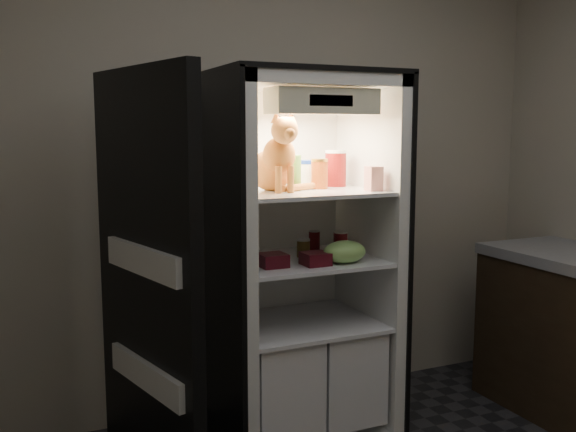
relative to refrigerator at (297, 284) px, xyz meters
name	(u,v)px	position (x,y,z in m)	size (l,w,h in m)	color
room_shell	(488,120)	(0.00, -1.38, 0.83)	(3.60, 3.60, 3.60)	white
refrigerator	(297,284)	(0.00, 0.00, 0.00)	(0.90, 0.72, 1.88)	white
fridge_door	(147,289)	(-0.83, -0.26, 0.12)	(0.27, 0.86, 1.85)	black
tabby_cat	(276,161)	(-0.15, -0.06, 0.65)	(0.32, 0.37, 0.39)	#C76219
parmesan_shaker	(295,172)	(-0.03, -0.03, 0.59)	(0.07, 0.07, 0.17)	#248731
mayo_tub	(307,173)	(0.10, 0.09, 0.57)	(0.10, 0.10, 0.14)	white
salsa_jar	(319,174)	(0.11, -0.04, 0.58)	(0.09, 0.09, 0.15)	#99110D
pepper_jar	(336,168)	(0.25, 0.05, 0.59)	(0.11, 0.11, 0.19)	maroon
cream_carton	(374,179)	(0.30, -0.25, 0.56)	(0.07, 0.07, 0.12)	white
soda_can_a	(314,241)	(0.14, 0.08, 0.20)	(0.06, 0.06, 0.11)	black
soda_can_b	(340,243)	(0.22, -0.07, 0.21)	(0.07, 0.07, 0.13)	black
soda_can_c	(341,244)	(0.20, -0.10, 0.21)	(0.07, 0.07, 0.13)	black
condiment_jar	(303,248)	(0.02, -0.03, 0.20)	(0.07, 0.07, 0.09)	#513C17
grape_bag	(345,252)	(0.14, -0.25, 0.20)	(0.22, 0.16, 0.11)	#85BF59
berry_box_left	(273,260)	(-0.21, -0.18, 0.18)	(0.13, 0.13, 0.06)	#530D14
berry_box_right	(315,259)	(-0.01, -0.23, 0.18)	(0.12, 0.12, 0.06)	#530D14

